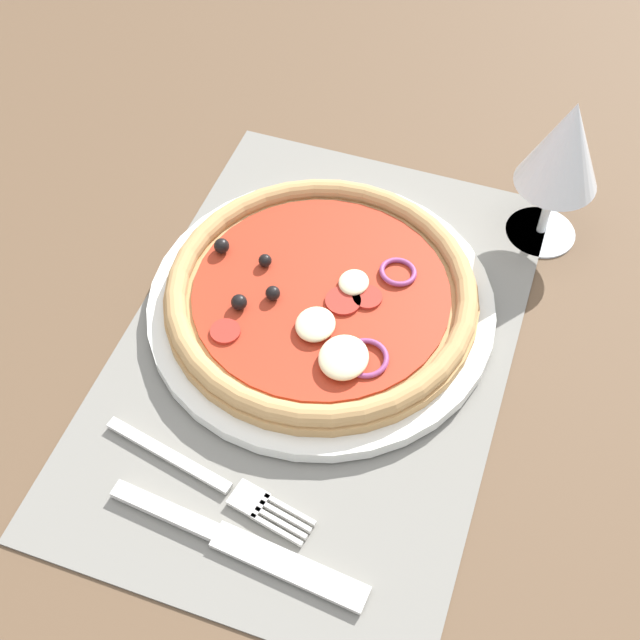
# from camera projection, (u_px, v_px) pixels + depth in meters

# --- Properties ---
(ground_plane) EXTENTS (1.90, 1.40, 0.02)m
(ground_plane) POSITION_uv_depth(u_px,v_px,m) (316.00, 357.00, 0.72)
(ground_plane) COLOR brown
(placemat) EXTENTS (0.47, 0.31, 0.00)m
(placemat) POSITION_uv_depth(u_px,v_px,m) (316.00, 348.00, 0.71)
(placemat) COLOR slate
(placemat) RESTS_ON ground_plane
(plate) EXTENTS (0.29, 0.29, 0.01)m
(plate) POSITION_uv_depth(u_px,v_px,m) (321.00, 306.00, 0.73)
(plate) COLOR silver
(plate) RESTS_ON placemat
(pizza) EXTENTS (0.26, 0.26, 0.03)m
(pizza) POSITION_uv_depth(u_px,v_px,m) (321.00, 294.00, 0.72)
(pizza) COLOR tan
(pizza) RESTS_ON plate
(fork) EXTENTS (0.05, 0.18, 0.00)m
(fork) POSITION_uv_depth(u_px,v_px,m) (217.00, 482.00, 0.63)
(fork) COLOR silver
(fork) RESTS_ON placemat
(knife) EXTENTS (0.04, 0.20, 0.01)m
(knife) POSITION_uv_depth(u_px,v_px,m) (238.00, 544.00, 0.60)
(knife) COLOR silver
(knife) RESTS_ON placemat
(wine_glass) EXTENTS (0.07, 0.07, 0.15)m
(wine_glass) POSITION_uv_depth(u_px,v_px,m) (564.00, 150.00, 0.72)
(wine_glass) COLOR silver
(wine_glass) RESTS_ON ground_plane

